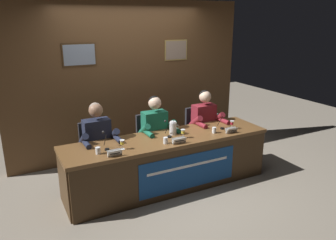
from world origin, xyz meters
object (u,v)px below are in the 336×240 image
conference_table (172,156)px  panelist_left (99,141)px  microphone_left (106,143)px  panelist_center (157,131)px  nameplate_center (179,140)px  juice_glass_right (232,123)px  microphone_center (168,131)px  nameplate_right (231,130)px  chair_left (96,154)px  chair_right (199,135)px  microphone_right (221,124)px  juice_glass_left (122,143)px  nameplate_left (115,153)px  water_cup_right (214,130)px  chair_center (152,144)px  water_pitcher_central (173,128)px  water_cup_center (166,141)px  juice_glass_center (183,132)px  water_cup_left (98,151)px  panelist_right (206,123)px

conference_table → panelist_left: panelist_left is taller
microphone_left → panelist_center: (0.89, 0.38, -0.09)m
nameplate_center → juice_glass_right: bearing=9.3°
microphone_center → nameplate_right: 0.92m
chair_left → juice_glass_right: 2.03m
panelist_center → juice_glass_right: size_ratio=9.89×
microphone_left → chair_right: bearing=18.1°
chair_right → microphone_right: size_ratio=4.16×
juice_glass_left → nameplate_left: bearing=-133.8°
juice_glass_left → panelist_left: bearing=108.8°
water_cup_right → microphone_right: size_ratio=0.39×
chair_center → microphone_center: 0.64m
chair_left → chair_center: size_ratio=1.00×
chair_left → water_pitcher_central: size_ratio=4.28×
panelist_center → nameplate_right: (0.89, -0.61, 0.06)m
water_cup_right → panelist_center: bearing=143.4°
nameplate_left → water_pitcher_central: 1.04m
water_cup_center → microphone_center: microphone_center is taller
juice_glass_left → water_cup_center: (0.57, -0.07, -0.05)m
conference_table → chair_left: (-0.88, 0.66, -0.06)m
nameplate_left → nameplate_center: bearing=0.9°
chair_center → water_cup_right: chair_center is taller
juice_glass_center → water_cup_right: juice_glass_center is taller
water_cup_left → nameplate_center: water_cup_left is taller
panelist_center → chair_center: bearing=90.0°
conference_table → juice_glass_right: (1.01, -0.00, 0.32)m
chair_left → chair_right: (1.74, 0.00, 0.00)m
chair_left → water_cup_right: bearing=-24.3°
juice_glass_left → chair_center: chair_center is taller
nameplate_center → juice_glass_right: juice_glass_right is taller
panelist_center → microphone_center: panelist_center is taller
nameplate_left → panelist_left: bearing=91.0°
panelist_left → panelist_center: (0.87, 0.00, 0.00)m
juice_glass_left → chair_center: bearing=43.8°
microphone_center → nameplate_right: bearing=-17.8°
panelist_center → water_pitcher_central: (0.12, -0.28, 0.11)m
panelist_right → juice_glass_center: bearing=-146.0°
chair_center → chair_right: bearing=0.0°
panelist_right → water_cup_right: (-0.20, -0.50, 0.06)m
juice_glass_left → microphone_left: bearing=149.9°
conference_table → water_cup_center: size_ratio=34.32×
chair_center → water_pitcher_central: 0.63m
microphone_left → chair_center: size_ratio=0.24×
nameplate_center → microphone_center: 0.30m
panelist_center → chair_right: panelist_center is taller
conference_table → chair_center: bearing=90.2°
chair_left → panelist_right: (1.74, -0.20, 0.28)m
water_pitcher_central → nameplate_right: bearing=-22.7°
microphone_center → chair_right: (0.86, 0.52, -0.37)m
nameplate_right → water_cup_left: bearing=176.3°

